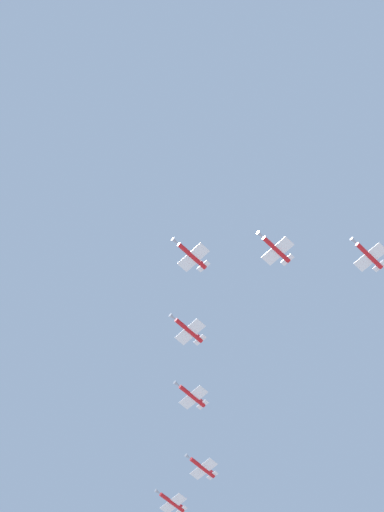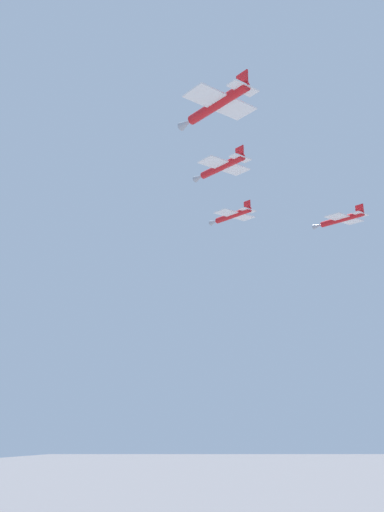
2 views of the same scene
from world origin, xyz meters
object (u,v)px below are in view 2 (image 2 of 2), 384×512
object	(u,v)px
jet_lead	(232,215)
jet_starboard_inner	(341,219)
jet_port_inner	(221,167)
jet_port_outer	(216,105)

from	to	relation	value
jet_lead	jet_starboard_inner	xyz separation A→B (m)	(-18.07, 11.59, -1.28)
jet_port_inner	jet_port_outer	size ratio (longest dim) A/B	1.00
jet_port_inner	jet_starboard_inner	xyz separation A→B (m)	(-31.30, -5.32, -2.55)
jet_port_inner	jet_starboard_inner	size ratio (longest dim) A/B	1.00
jet_lead	jet_port_outer	xyz separation A→B (m)	(26.05, 36.21, -1.13)
jet_port_inner	jet_port_outer	xyz separation A→B (m)	(12.82, 19.30, -2.40)
jet_lead	jet_port_outer	distance (m)	44.62
jet_starboard_inner	jet_port_outer	xyz separation A→B (m)	(44.12, 24.62, 0.15)
jet_lead	jet_port_inner	bearing A→B (deg)	-137.69
jet_port_inner	jet_port_outer	distance (m)	23.30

